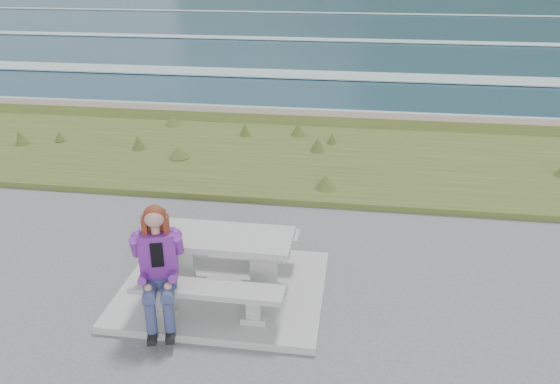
{
  "coord_description": "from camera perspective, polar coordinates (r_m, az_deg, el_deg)",
  "views": [
    {
      "loc": [
        1.61,
        -5.81,
        4.1
      ],
      "look_at": [
        0.57,
        1.2,
        0.95
      ],
      "focal_mm": 35.0,
      "sensor_mm": 36.0,
      "label": 1
    }
  ],
  "objects": [
    {
      "name": "grass_verge",
      "position": [
        11.67,
        -0.03,
        3.42
      ],
      "size": [
        160.0,
        4.5,
        0.22
      ],
      "primitive_type": "cube",
      "color": "#3A4D1D",
      "rests_on": "ground"
    },
    {
      "name": "seated_woman",
      "position": [
        6.43,
        -12.47,
        -9.34
      ],
      "size": [
        0.57,
        0.79,
        1.44
      ],
      "rotation": [
        0.0,
        0.0,
        0.27
      ],
      "color": "navy",
      "rests_on": "concrete_slab"
    },
    {
      "name": "shore_drop",
      "position": [
        14.4,
        1.68,
        7.44
      ],
      "size": [
        160.0,
        0.8,
        2.2
      ],
      "primitive_type": "cube",
      "color": "#6F6453",
      "rests_on": "ground"
    },
    {
      "name": "bench_seaward",
      "position": [
        7.63,
        -4.8,
        -4.67
      ],
      "size": [
        1.8,
        0.35,
        0.45
      ],
      "color": "gray",
      "rests_on": "concrete_slab"
    },
    {
      "name": "bench_landward",
      "position": [
        6.48,
        -7.6,
        -10.53
      ],
      "size": [
        1.8,
        0.35,
        0.45
      ],
      "color": "gray",
      "rests_on": "concrete_slab"
    },
    {
      "name": "concrete_slab",
      "position": [
        7.26,
        -5.94,
        -10.06
      ],
      "size": [
        2.6,
        2.1,
        0.1
      ],
      "primitive_type": "cube",
      "color": "gray",
      "rests_on": "ground"
    },
    {
      "name": "picnic_table",
      "position": [
        6.93,
        -6.16,
        -5.71
      ],
      "size": [
        1.8,
        0.75,
        0.75
      ],
      "color": "gray",
      "rests_on": "concrete_slab"
    },
    {
      "name": "ocean",
      "position": [
        31.49,
        5.5,
        13.19
      ],
      "size": [
        1600.0,
        1600.0,
        0.09
      ],
      "color": "#1B3D4E",
      "rests_on": "ground"
    }
  ]
}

